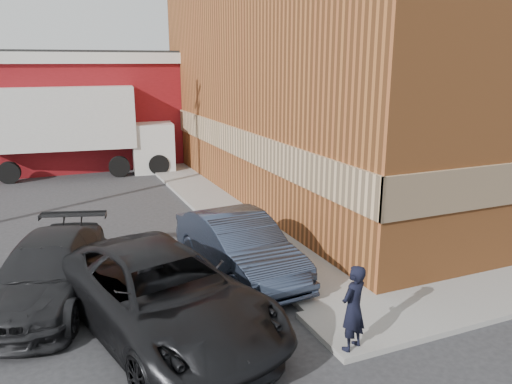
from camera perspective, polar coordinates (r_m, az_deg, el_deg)
name	(u,v)px	position (r m, az deg, el deg)	size (l,w,h in m)	color
ground	(317,313)	(10.81, 6.99, -13.57)	(90.00, 90.00, 0.00)	#28282B
brick_building	(391,72)	(21.78, 15.12, 13.12)	(14.25, 18.25, 9.36)	#955226
sidewalk_west	(210,201)	(18.72, -5.28, -0.98)	(1.80, 18.00, 0.12)	gray
warehouse	(16,108)	(28.28, -25.71, 8.64)	(16.30, 8.30, 5.60)	maroon
man	(353,308)	(9.13, 11.05, -12.86)	(0.58, 0.38, 1.59)	black
sedan	(239,246)	(12.17, -1.98, -6.20)	(1.60, 4.59, 1.51)	#283143
suv_a	(163,294)	(9.84, -10.59, -11.42)	(2.68, 5.82, 1.62)	black
suv_b	(48,272)	(11.79, -22.68, -8.40)	(1.96, 4.83, 1.40)	black
box_truck	(82,124)	(24.29, -19.29, 7.31)	(8.37, 3.38, 4.02)	silver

